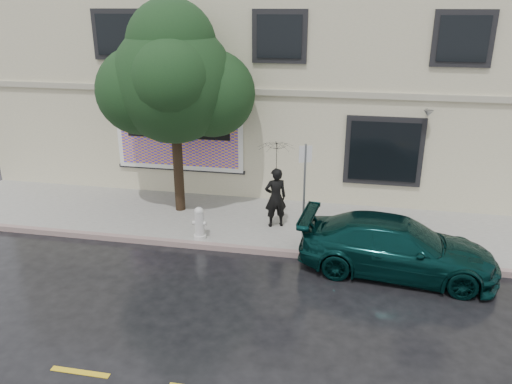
% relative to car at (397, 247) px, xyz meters
% --- Properties ---
extents(ground, '(90.00, 90.00, 0.00)m').
position_rel_car_xyz_m(ground, '(-3.46, -1.20, -0.67)').
color(ground, black).
rests_on(ground, ground).
extents(sidewalk, '(20.00, 3.50, 0.15)m').
position_rel_car_xyz_m(sidewalk, '(-3.46, 2.05, -0.60)').
color(sidewalk, '#9F9D96').
rests_on(sidewalk, ground).
extents(curb, '(20.00, 0.18, 0.16)m').
position_rel_car_xyz_m(curb, '(-3.46, 0.30, -0.60)').
color(curb, gray).
rests_on(curb, ground).
extents(building, '(20.00, 8.12, 7.00)m').
position_rel_car_xyz_m(building, '(-3.46, 7.80, 2.83)').
color(building, beige).
rests_on(building, ground).
extents(billboard, '(4.30, 0.16, 2.20)m').
position_rel_car_xyz_m(billboard, '(-6.66, 3.72, 1.38)').
color(billboard, white).
rests_on(billboard, ground).
extents(car, '(4.79, 2.49, 1.34)m').
position_rel_car_xyz_m(car, '(0.00, 0.00, 0.00)').
color(car, black).
rests_on(car, ground).
extents(pedestrian, '(0.74, 0.63, 1.72)m').
position_rel_car_xyz_m(pedestrian, '(-3.20, 1.77, 0.34)').
color(pedestrian, black).
rests_on(pedestrian, sidewalk).
extents(umbrella, '(1.32, 1.32, 0.78)m').
position_rel_car_xyz_m(umbrella, '(-3.20, 1.77, 1.59)').
color(umbrella, black).
rests_on(umbrella, pedestrian).
extents(street_tree, '(3.44, 3.44, 5.58)m').
position_rel_car_xyz_m(street_tree, '(-6.26, 2.41, 3.33)').
color(street_tree, '#332316').
rests_on(street_tree, sidewalk).
extents(fire_hydrant, '(0.37, 0.34, 0.90)m').
position_rel_car_xyz_m(fire_hydrant, '(-5.08, 0.60, -0.08)').
color(fire_hydrant, beige).
rests_on(fire_hydrant, sidewalk).
extents(sign_pole, '(0.32, 0.12, 2.68)m').
position_rel_car_xyz_m(sign_pole, '(-2.33, 0.90, 1.08)').
color(sign_pole, gray).
rests_on(sign_pole, sidewalk).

